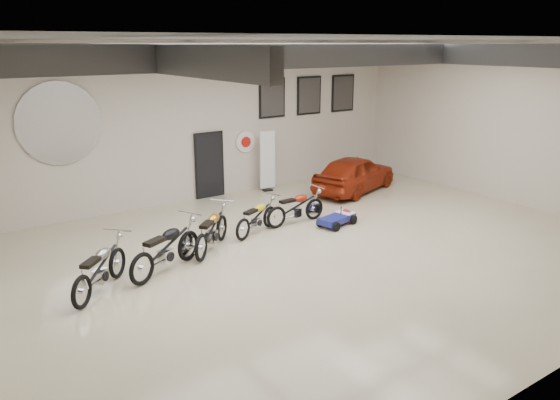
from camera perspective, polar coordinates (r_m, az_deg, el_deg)
floor at (r=13.21m, az=3.00°, el=-5.78°), size 16.00×12.00×0.01m
ceiling at (r=12.26m, az=3.36°, el=16.45°), size 16.00×12.00×0.01m
back_wall at (r=17.54m, az=-9.12°, el=8.00°), size 16.00×0.02×5.00m
right_wall at (r=18.48m, az=23.27°, el=7.30°), size 0.02×12.00×5.00m
ceiling_beams at (r=12.26m, az=3.34°, el=15.29°), size 15.80×11.80×0.32m
door at (r=17.98m, az=-7.41°, el=3.56°), size 0.92×0.08×2.10m
logo_plaque at (r=16.13m, az=-22.04°, el=7.40°), size 2.30×0.06×1.16m
poster_left at (r=18.93m, az=-0.84°, el=10.62°), size 1.05×0.08×1.35m
poster_mid at (r=19.87m, az=3.05°, el=10.86°), size 1.05×0.08×1.35m
poster_right at (r=20.89m, az=6.58°, el=11.04°), size 1.05×0.08×1.35m
oil_sign at (r=18.52m, az=-3.63°, el=6.09°), size 0.72×0.10×0.72m
banner_stand at (r=18.60m, az=-1.32°, el=3.96°), size 0.57×0.29×2.00m
motorcycle_silver at (r=11.73m, az=-18.33°, el=-6.70°), size 1.94×1.91×1.08m
motorcycle_black at (r=12.33m, az=-11.86°, el=-4.88°), size 2.30×1.59×1.15m
motorcycle_gold at (r=13.43m, az=-7.17°, el=-3.08°), size 1.97×1.85×1.07m
motorcycle_yellow at (r=14.52m, az=-2.46°, el=-1.73°), size 1.89×1.24×0.94m
motorcycle_red at (r=15.28m, az=1.66°, el=-0.71°), size 1.92×0.62×1.00m
go_kart at (r=15.37m, az=6.26°, el=-1.62°), size 1.55×0.96×0.52m
vintage_car at (r=18.77m, az=7.80°, el=2.77°), size 2.58×3.98×1.26m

